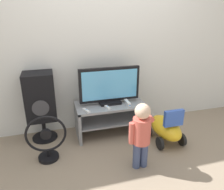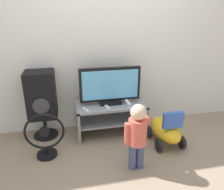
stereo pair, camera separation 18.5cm
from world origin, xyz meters
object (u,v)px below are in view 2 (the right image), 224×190
(game_console, at_px, (128,103))
(television, at_px, (110,86))
(ride_on_toy, at_px, (166,129))
(remote_primary, at_px, (86,110))
(floor_fan, at_px, (45,138))
(child, at_px, (137,132))
(remote_secondary, at_px, (107,107))
(speaker_tower, at_px, (42,96))

(game_console, bearing_deg, television, 151.79)
(ride_on_toy, bearing_deg, television, 146.06)
(remote_primary, xyz_separation_m, ride_on_toy, (1.01, -0.26, -0.26))
(floor_fan, bearing_deg, game_console, 14.87)
(child, height_order, ride_on_toy, child)
(game_console, distance_m, remote_secondary, 0.29)
(remote_primary, distance_m, ride_on_toy, 1.07)
(child, bearing_deg, ride_on_toy, 36.17)
(floor_fan, bearing_deg, child, -22.95)
(floor_fan, distance_m, ride_on_toy, 1.51)
(television, height_order, child, television)
(child, xyz_separation_m, floor_fan, (-0.98, 0.42, -0.20))
(remote_primary, bearing_deg, floor_fan, -155.56)
(game_console, height_order, child, child)
(game_console, distance_m, ride_on_toy, 0.60)
(television, height_order, remote_primary, television)
(remote_primary, distance_m, floor_fan, 0.59)
(game_console, relative_size, floor_fan, 0.32)
(remote_primary, xyz_separation_m, speaker_tower, (-0.55, 0.26, 0.13))
(television, relative_size, remote_primary, 6.21)
(remote_secondary, xyz_separation_m, ride_on_toy, (0.72, -0.29, -0.26))
(floor_fan, bearing_deg, remote_primary, 24.44)
(remote_primary, bearing_deg, ride_on_toy, -14.56)
(television, height_order, floor_fan, television)
(remote_primary, height_order, ride_on_toy, ride_on_toy)
(remote_secondary, xyz_separation_m, speaker_tower, (-0.83, 0.23, 0.13))
(game_console, height_order, remote_secondary, game_console)
(remote_secondary, distance_m, ride_on_toy, 0.82)
(game_console, relative_size, child, 0.23)
(television, xyz_separation_m, speaker_tower, (-0.90, 0.08, -0.10))
(remote_primary, relative_size, speaker_tower, 0.14)
(speaker_tower, distance_m, ride_on_toy, 1.68)
(remote_primary, height_order, remote_secondary, same)
(television, height_order, ride_on_toy, television)
(ride_on_toy, bearing_deg, remote_secondary, 158.19)
(speaker_tower, bearing_deg, television, -5.18)
(remote_primary, xyz_separation_m, child, (0.48, -0.65, -0.01))
(television, relative_size, game_console, 4.61)
(child, distance_m, speaker_tower, 1.37)
(television, distance_m, remote_secondary, 0.29)
(remote_primary, bearing_deg, television, 26.03)
(remote_secondary, distance_m, floor_fan, 0.86)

